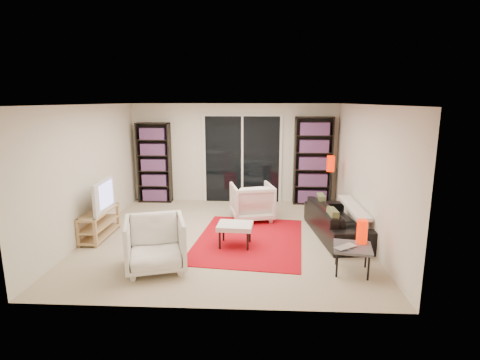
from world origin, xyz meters
The scene contains 20 objects.
floor centered at (0.00, 0.00, 0.00)m, with size 5.00×5.00×0.00m, color #B7A98A.
wall_back centered at (0.00, 2.50, 1.20)m, with size 5.00×0.02×2.40m, color silver.
wall_front centered at (0.00, -2.50, 1.20)m, with size 5.00×0.02×2.40m, color silver.
wall_left centered at (-2.50, 0.00, 1.20)m, with size 0.02×5.00×2.40m, color silver.
wall_right centered at (2.50, 0.00, 1.20)m, with size 0.02×5.00×2.40m, color silver.
ceiling centered at (0.00, 0.00, 2.40)m, with size 5.00×5.00×0.02m, color white.
sliding_door centered at (0.20, 2.46, 1.05)m, with size 1.92×0.08×2.16m.
bookshelf_left centered at (-1.95, 2.33, 0.98)m, with size 0.80×0.30×1.95m.
bookshelf_right centered at (1.90, 2.33, 1.05)m, with size 0.90×0.30×2.10m.
tv_stand centered at (-2.31, -0.17, 0.26)m, with size 0.36×1.13×0.50m.
tv centered at (-2.29, -0.17, 0.78)m, with size 0.99×0.13×0.57m, color black.
rug centered at (0.44, -0.21, 0.01)m, with size 1.85×2.51×0.01m, color #B40713.
sofa centered at (2.07, 0.08, 0.29)m, with size 1.99×0.78×0.58m, color black.
armchair_back centered at (0.47, 1.01, 0.39)m, with size 0.82×0.85×0.77m, color silver.
armchair_front centered at (-0.92, -1.45, 0.40)m, with size 0.85×0.87×0.79m, color silver.
ottoman centered at (0.20, -0.49, 0.35)m, with size 0.62×0.52×0.40m.
side_table centered at (1.97, -1.41, 0.36)m, with size 0.62×0.62×0.40m.
laptop centered at (1.88, -1.53, 0.41)m, with size 0.35×0.23×0.03m, color silver.
table_lamp centered at (2.13, -1.27, 0.58)m, with size 0.16×0.16×0.36m, color red.
floor_lamp centered at (2.18, 1.61, 0.97)m, with size 0.19×0.19×1.28m.
Camera 1 is at (0.59, -6.58, 2.47)m, focal length 28.00 mm.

